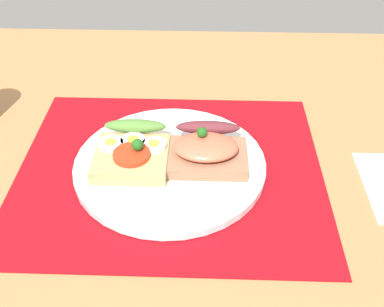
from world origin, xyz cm
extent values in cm
cube|color=#A47244|center=(0.00, 0.00, -1.60)|extent=(120.00, 90.00, 3.20)
cube|color=maroon|center=(0.00, 0.00, 0.15)|extent=(41.42, 35.49, 0.30)
cylinder|color=white|center=(0.00, 0.00, 0.86)|extent=(26.02, 26.02, 1.12)
cube|color=tan|center=(-5.07, -0.64, 2.37)|extent=(9.80, 8.97, 1.89)
cylinder|color=red|center=(-4.87, -1.34, 3.61)|extent=(4.88, 4.88, 0.60)
ellipsoid|color=#4E7D34|center=(-5.07, 4.25, 4.21)|extent=(8.62, 2.20, 1.80)
sphere|color=#1E5919|center=(-4.10, -0.64, 4.71)|extent=(1.60, 1.60, 1.60)
cylinder|color=white|center=(-8.01, 0.96, 3.56)|extent=(3.41, 3.41, 0.50)
cylinder|color=yellow|center=(-8.01, 0.96, 3.89)|extent=(1.53, 1.53, 0.16)
cylinder|color=white|center=(-5.07, 1.68, 3.56)|extent=(3.41, 3.41, 0.50)
cylinder|color=yellow|center=(-5.07, 1.68, 3.89)|extent=(1.53, 1.53, 0.16)
cylinder|color=white|center=(-2.14, 0.84, 3.56)|extent=(3.41, 3.41, 0.50)
cylinder|color=yellow|center=(-2.14, 0.84, 3.89)|extent=(1.53, 1.53, 0.16)
cube|color=#8F674C|center=(5.07, 0.31, 2.26)|extent=(10.54, 7.62, 1.67)
ellipsoid|color=#F46144|center=(4.81, 0.49, 4.10)|extent=(8.65, 6.10, 2.01)
ellipsoid|color=maroon|center=(5.07, 4.53, 3.99)|extent=(8.96, 2.20, 1.80)
sphere|color=#1E5919|center=(4.27, 0.91, 5.80)|extent=(1.40, 1.40, 1.40)
camera|label=1|loc=(4.64, -48.22, 41.95)|focal=43.55mm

